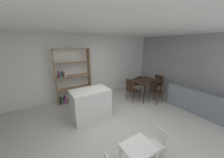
{
  "coord_description": "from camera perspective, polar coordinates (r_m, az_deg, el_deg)",
  "views": [
    {
      "loc": [
        -1.68,
        -2.47,
        2.29
      ],
      "look_at": [
        0.32,
        0.7,
        1.21
      ],
      "focal_mm": 19.6,
      "sensor_mm": 36.0,
      "label": 1
    }
  ],
  "objects": [
    {
      "name": "ground_plane",
      "position": [
        3.77,
        1.7,
        -21.46
      ],
      "size": [
        10.29,
        10.29,
        0.0
      ],
      "primitive_type": "plane",
      "color": "beige"
    },
    {
      "name": "ceiling_slab",
      "position": [
        3.01,
        2.15,
        23.36
      ],
      "size": [
        7.47,
        5.46,
        0.06
      ],
      "color": "white",
      "rests_on": "ground_plane"
    },
    {
      "name": "back_partition",
      "position": [
        5.53,
        -14.07,
        5.45
      ],
      "size": [
        7.47,
        0.06,
        2.65
      ],
      "primitive_type": "cube",
      "color": "white",
      "rests_on": "ground_plane"
    },
    {
      "name": "right_partition_gray",
      "position": [
        6.01,
        32.73,
        4.2
      ],
      "size": [
        0.06,
        5.46,
        2.65
      ],
      "primitive_type": "cube",
      "color": "#9E9EA3",
      "rests_on": "ground_plane"
    },
    {
      "name": "kitchen_island",
      "position": [
        4.02,
        -9.93,
        -11.26
      ],
      "size": [
        1.16,
        0.72,
        0.93
      ],
      "primitive_type": "cube",
      "color": "silver",
      "rests_on": "ground_plane"
    },
    {
      "name": "open_bookshelf",
      "position": [
        5.16,
        -18.45,
        0.5
      ],
      "size": [
        1.37,
        0.34,
        2.13
      ],
      "color": "#997551",
      "rests_on": "ground_plane"
    },
    {
      "name": "child_table",
      "position": [
        2.62,
        12.22,
        -29.77
      ],
      "size": [
        0.57,
        0.5,
        0.52
      ],
      "color": "white",
      "rests_on": "ground_plane"
    },
    {
      "name": "child_chair_right",
      "position": [
        2.99,
        20.55,
        -25.87
      ],
      "size": [
        0.34,
        0.34,
        0.62
      ],
      "rotation": [
        0.0,
        0.0,
        -1.7
      ],
      "color": "silver",
      "rests_on": "ground_plane"
    },
    {
      "name": "dining_table",
      "position": [
        5.51,
        15.35,
        -1.32
      ],
      "size": [
        1.15,
        0.99,
        0.77
      ],
      "color": "black",
      "rests_on": "ground_plane"
    },
    {
      "name": "dining_chair_window_side",
      "position": [
        6.15,
        20.21,
        -1.65
      ],
      "size": [
        0.46,
        0.44,
        0.88
      ],
      "rotation": [
        0.0,
        0.0,
        -1.53
      ],
      "color": "black",
      "rests_on": "ground_plane"
    },
    {
      "name": "dining_chair_far",
      "position": [
        5.92,
        11.5,
        -1.83
      ],
      "size": [
        0.43,
        0.43,
        0.84
      ],
      "rotation": [
        0.0,
        0.0,
        3.15
      ],
      "color": "black",
      "rests_on": "ground_plane"
    },
    {
      "name": "dining_chair_near",
      "position": [
        5.24,
        19.38,
        -4.62
      ],
      "size": [
        0.48,
        0.45,
        0.86
      ],
      "rotation": [
        0.0,
        0.0,
        0.11
      ],
      "color": "black",
      "rests_on": "ground_plane"
    },
    {
      "name": "dining_chair_island_side",
      "position": [
        5.03,
        9.03,
        -4.44
      ],
      "size": [
        0.42,
        0.44,
        0.94
      ],
      "rotation": [
        0.0,
        0.0,
        1.56
      ],
      "color": "black",
      "rests_on": "ground_plane"
    },
    {
      "name": "sofa",
      "position": [
        5.35,
        36.17,
        -9.5
      ],
      "size": [
        0.93,
        2.08,
        0.81
      ],
      "rotation": [
        0.0,
        0.0,
        1.57
      ],
      "color": "slate",
      "rests_on": "ground_plane"
    }
  ]
}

